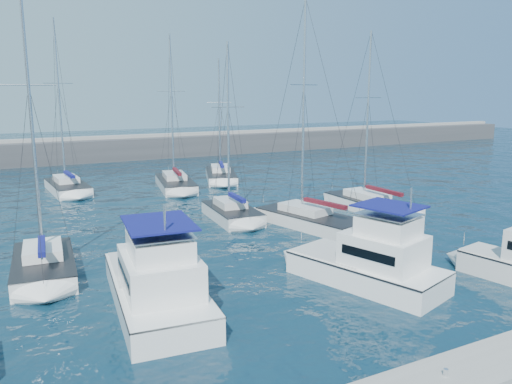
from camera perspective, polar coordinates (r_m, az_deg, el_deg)
name	(u,v)px	position (r m, az deg, el deg)	size (l,w,h in m)	color
ground	(278,281)	(26.33, 2.50, -10.12)	(220.00, 220.00, 0.00)	black
breakwater	(97,153)	(74.74, -17.68, 4.27)	(160.00, 6.00, 4.45)	#424244
dock	(445,384)	(18.47, 20.77, -19.85)	(40.00, 2.20, 0.60)	gray
dock_cleat_centre	(446,372)	(18.26, 20.87, -18.70)	(0.16, 0.16, 0.25)	silver
motor_yacht_port_inner	(157,285)	(23.18, -11.20, -10.39)	(4.57, 9.88, 4.69)	white
motor_yacht_stbd_inner	(372,264)	(26.08, 13.15, -7.98)	(5.63, 8.54, 4.69)	white
sailboat_mid_a	(44,265)	(29.29, -23.09, -7.65)	(3.58, 7.29, 16.03)	white
sailboat_mid_c	(232,213)	(38.30, -2.78, -2.39)	(3.45, 6.72, 13.59)	silver
sailboat_mid_d	(310,219)	(36.57, 6.14, -3.10)	(5.19, 8.92, 16.27)	silver
sailboat_mid_e	(371,205)	(42.13, 12.96, -1.41)	(3.28, 8.87, 14.69)	white
sailboat_back_a	(67,187)	(52.02, -20.75, 0.58)	(3.65, 8.25, 16.78)	white
sailboat_back_b	(175,183)	(51.20, -9.21, 0.99)	(4.60, 9.08, 15.53)	silver
sailboat_back_c	(221,175)	(55.53, -4.06, 1.90)	(5.71, 9.06, 13.52)	white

